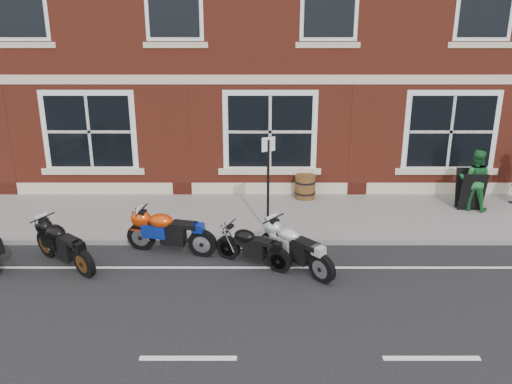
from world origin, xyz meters
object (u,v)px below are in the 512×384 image
(barrel_planter, at_px, (305,187))
(parking_sign, at_px, (268,178))
(moto_sport_red, at_px, (170,230))
(pedestrian_right, at_px, (475,180))
(moto_naked_black, at_px, (252,245))
(moto_sport_black, at_px, (64,243))
(moto_sport_silver, at_px, (296,246))
(a_board_sign, at_px, (470,190))

(barrel_planter, relative_size, parking_sign, 0.28)
(moto_sport_red, height_order, pedestrian_right, pedestrian_right)
(moto_sport_red, height_order, moto_naked_black, moto_sport_red)
(moto_sport_black, distance_m, parking_sign, 4.78)
(moto_sport_silver, bearing_deg, parking_sign, 66.98)
(moto_sport_black, relative_size, a_board_sign, 1.54)
(pedestrian_right, bearing_deg, a_board_sign, 6.00)
(barrel_planter, bearing_deg, moto_naked_black, -110.65)
(moto_naked_black, height_order, a_board_sign, a_board_sign)
(parking_sign, bearing_deg, pedestrian_right, -9.67)
(pedestrian_right, relative_size, parking_sign, 0.70)
(moto_naked_black, bearing_deg, barrel_planter, 8.58)
(moto_naked_black, height_order, pedestrian_right, pedestrian_right)
(moto_sport_black, xyz_separation_m, moto_sport_silver, (5.00, -0.17, 0.01))
(moto_sport_silver, relative_size, moto_naked_black, 1.01)
(moto_sport_black, bearing_deg, barrel_planter, -14.22)
(moto_sport_black, bearing_deg, a_board_sign, -32.22)
(moto_sport_silver, bearing_deg, pedestrian_right, -8.55)
(moto_sport_black, height_order, barrel_planter, moto_sport_black)
(moto_naked_black, xyz_separation_m, a_board_sign, (5.78, 3.03, 0.18))
(moto_naked_black, distance_m, pedestrian_right, 6.59)
(moto_naked_black, relative_size, pedestrian_right, 1.01)
(moto_sport_red, bearing_deg, moto_sport_silver, -92.33)
(moto_sport_red, bearing_deg, moto_sport_black, 120.50)
(moto_sport_black, distance_m, moto_sport_silver, 5.01)
(moto_sport_black, height_order, a_board_sign, a_board_sign)
(pedestrian_right, xyz_separation_m, parking_sign, (-5.48, -1.50, 0.54))
(barrel_planter, height_order, parking_sign, parking_sign)
(moto_sport_black, relative_size, parking_sign, 0.70)
(moto_sport_red, relative_size, a_board_sign, 1.95)
(moto_sport_red, bearing_deg, pedestrian_right, -58.97)
(pedestrian_right, relative_size, a_board_sign, 1.53)
(moto_sport_silver, xyz_separation_m, pedestrian_right, (4.91, 3.20, 0.40))
(moto_naked_black, bearing_deg, a_board_sign, -33.13)
(moto_sport_red, height_order, a_board_sign, a_board_sign)
(moto_sport_black, distance_m, moto_naked_black, 4.06)
(parking_sign, bearing_deg, a_board_sign, -9.26)
(pedestrian_right, distance_m, parking_sign, 5.71)
(moto_naked_black, bearing_deg, pedestrian_right, -33.59)
(moto_sport_silver, distance_m, barrel_planter, 4.10)
(pedestrian_right, bearing_deg, moto_sport_red, 39.20)
(moto_sport_red, distance_m, a_board_sign, 8.02)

